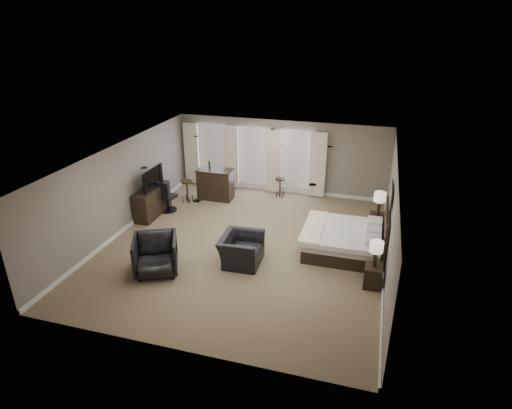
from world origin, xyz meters
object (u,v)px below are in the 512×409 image
(nightstand_near, at_px, (373,276))
(desk_chair, at_px, (167,196))
(dresser, at_px, (152,201))
(bed, at_px, (342,229))
(bar_stool_right, at_px, (280,188))
(armchair_far, at_px, (155,253))
(lamp_far, at_px, (379,204))
(armchair_near, at_px, (241,245))
(lamp_near, at_px, (376,254))
(nightstand_far, at_px, (377,223))
(tv, at_px, (150,186))
(bar_counter, at_px, (216,184))
(bar_stool_left, at_px, (187,191))

(nightstand_near, distance_m, desk_chair, 7.07)
(dresser, bearing_deg, bed, -6.42)
(bed, bearing_deg, nightstand_near, -58.46)
(bar_stool_right, bearing_deg, armchair_far, -108.23)
(lamp_far, height_order, armchair_far, lamp_far)
(lamp_far, height_order, armchair_near, lamp_far)
(lamp_far, distance_m, bar_stool_right, 3.83)
(lamp_near, bearing_deg, nightstand_far, 90.00)
(bed, height_order, lamp_far, bed)
(nightstand_near, height_order, lamp_near, lamp_near)
(nightstand_far, relative_size, desk_chair, 0.53)
(tv, xyz_separation_m, bar_counter, (1.46, 1.81, -0.46))
(bar_stool_left, bearing_deg, nightstand_far, -4.25)
(nightstand_near, height_order, bar_stool_left, bar_stool_left)
(tv, bearing_deg, lamp_near, -107.10)
(nightstand_far, xyz_separation_m, bar_stool_right, (-3.34, 1.78, 0.08))
(lamp_far, xyz_separation_m, dresser, (-6.92, -0.77, -0.45))
(nightstand_far, bearing_deg, lamp_near, -90.00)
(lamp_near, bearing_deg, bed, 121.54)
(bed, bearing_deg, dresser, 173.58)
(bar_stool_right, bearing_deg, bar_stool_left, -155.81)
(lamp_near, distance_m, bar_stool_right, 5.78)
(tv, relative_size, bar_counter, 0.94)
(nightstand_near, bearing_deg, armchair_near, 177.25)
(bed, relative_size, armchair_far, 1.98)
(bed, height_order, desk_chair, bed)
(bar_counter, bearing_deg, lamp_near, -35.83)
(armchair_far, relative_size, desk_chair, 1.00)
(dresser, bearing_deg, bar_counter, 51.08)
(tv, distance_m, bar_counter, 2.37)
(nightstand_far, xyz_separation_m, armchair_far, (-5.17, -3.77, 0.25))
(tv, relative_size, desk_chair, 1.09)
(nightstand_far, height_order, bar_counter, bar_counter)
(tv, bearing_deg, armchair_far, -149.79)
(nightstand_near, xyz_separation_m, lamp_far, (0.00, 2.90, 0.64))
(lamp_near, height_order, desk_chair, lamp_near)
(bed, height_order, bar_counter, bed)
(desk_chair, bearing_deg, bar_counter, -120.42)
(bed, height_order, bar_stool_left, bed)
(bar_counter, height_order, bar_stool_left, bar_counter)
(bar_counter, bearing_deg, tv, -128.92)
(nightstand_far, height_order, dresser, dresser)
(bar_counter, height_order, bar_stool_right, bar_counter)
(bed, xyz_separation_m, lamp_far, (0.89, 1.45, 0.24))
(dresser, height_order, bar_stool_right, dresser)
(armchair_near, height_order, bar_stool_left, armchair_near)
(bed, relative_size, lamp_near, 3.27)
(nightstand_far, relative_size, lamp_far, 0.80)
(lamp_near, height_order, dresser, lamp_near)
(bed, height_order, tv, bed)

